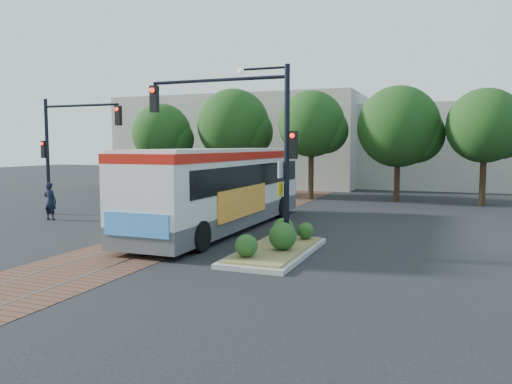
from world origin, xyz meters
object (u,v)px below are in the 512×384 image
Objects in this scene: signal_pole_main at (252,129)px; officer at (50,201)px; city_bus at (224,184)px; parked_car at (180,189)px; signal_pole_left at (64,140)px; traffic_island at (277,244)px.

signal_pole_main is 12.61m from officer.
parked_car is (-7.94, 10.11, -1.27)m from city_bus.
officer is (-8.94, -0.71, -1.01)m from city_bus.
city_bus reaches higher than parked_car.
city_bus is 2.85× the size of parked_car.
signal_pole_main reaches higher than city_bus.
city_bus is 2.16× the size of signal_pole_left.
signal_pole_main is 1.32× the size of parked_car.
officer reaches higher than traffic_island.
city_bus is at bearing 133.50° from traffic_island.
parked_car is at bearing -97.77° from officer.
signal_pole_left is at bearing 174.52° from city_bus.
parked_car reaches higher than traffic_island.
signal_pole_left is at bearing 158.55° from signal_pole_main.
city_bus is at bearing -152.62° from parked_car.
traffic_island is 2.84× the size of officer.
officer is (-12.72, 3.28, 0.59)m from traffic_island.
parked_car is at bearing 80.94° from signal_pole_left.
signal_pole_main is (2.83, -3.90, 2.23)m from city_bus.
signal_pole_left is at bearing 160.20° from parked_car.
officer is 0.40× the size of parked_car.
signal_pole_left reaches higher than city_bus.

